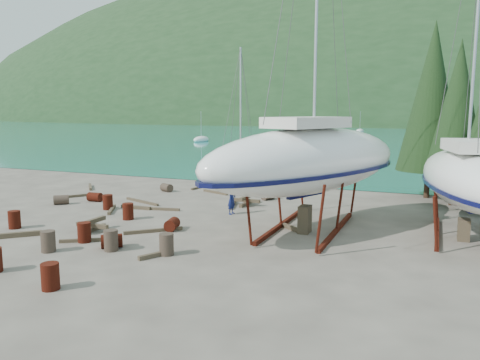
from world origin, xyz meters
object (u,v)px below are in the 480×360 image
at_px(large_sailboat_far, 467,178).
at_px(worker, 232,199).
at_px(small_sailboat_shore, 239,163).
at_px(large_sailboat_near, 310,160).

xyz_separation_m(large_sailboat_far, worker, (-11.76, 0.34, -1.91)).
xyz_separation_m(small_sailboat_shore, worker, (3.62, -9.54, -0.88)).
xyz_separation_m(large_sailboat_near, worker, (-4.86, 1.74, -2.58)).
height_order(large_sailboat_near, large_sailboat_far, large_sailboat_near).
height_order(large_sailboat_near, worker, large_sailboat_near).
bearing_deg(worker, large_sailboat_near, -107.58).
xyz_separation_m(large_sailboat_near, small_sailboat_shore, (-8.48, 11.28, -1.70)).
relative_size(large_sailboat_near, large_sailboat_far, 1.26).
bearing_deg(worker, small_sailboat_shore, 22.92).
bearing_deg(small_sailboat_shore, large_sailboat_near, -69.36).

